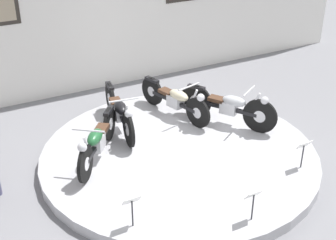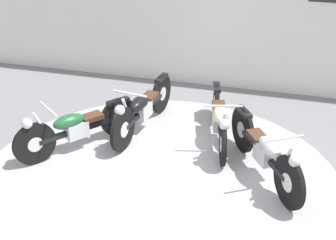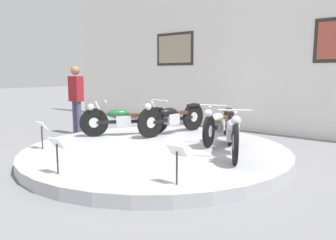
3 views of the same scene
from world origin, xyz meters
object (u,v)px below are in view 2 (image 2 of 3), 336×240
motorcycle_green (76,126)px  motorcycle_silver (265,151)px  motorcycle_black (142,108)px  motorcycle_cream (220,118)px

motorcycle_green → motorcycle_silver: (2.69, -0.00, 0.02)m
motorcycle_green → motorcycle_black: bearing=47.0°
motorcycle_black → motorcycle_silver: (1.95, -0.80, 0.00)m
motorcycle_black → motorcycle_silver: motorcycle_silver is taller
motorcycle_green → motorcycle_silver: bearing=-0.0°
motorcycle_green → motorcycle_black: (0.75, 0.80, 0.02)m
motorcycle_silver → motorcycle_cream: bearing=132.7°
motorcycle_black → motorcycle_silver: 2.10m
motorcycle_green → motorcycle_cream: size_ratio=0.83×
motorcycle_green → motorcycle_silver: motorcycle_silver is taller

